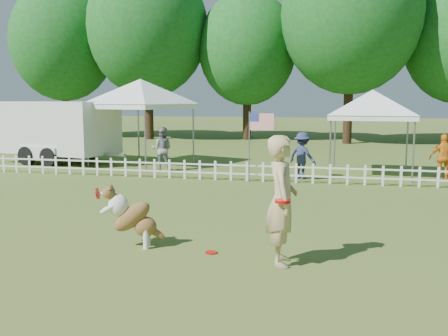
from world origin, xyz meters
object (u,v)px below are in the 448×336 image
handler (282,201)px  spectator_c (444,158)px  canopy_tent_right (371,134)px  canopy_tent_left (141,123)px  spectator_a (162,149)px  spectator_b (302,156)px  frisbee_on_turf (211,253)px  flag_pole (249,147)px  cargo_trailer (59,132)px  dog (133,217)px

handler → spectator_c: bearing=-33.5°
canopy_tent_right → spectator_c: size_ratio=1.89×
spectator_c → canopy_tent_left: bearing=-14.0°
spectator_a → spectator_c: (9.17, -0.19, -0.05)m
spectator_b → canopy_tent_right: bearing=-120.2°
frisbee_on_turf → spectator_c: (5.19, 8.56, 0.72)m
canopy_tent_right → handler: bearing=-98.2°
spectator_b → canopy_tent_left: bearing=12.9°
canopy_tent_right → flag_pole: bearing=-145.7°
frisbee_on_turf → flag_pole: flag_pole is taller
cargo_trailer → spectator_b: bearing=1.4°
cargo_trailer → spectator_c: bearing=6.8°
spectator_a → spectator_b: (4.91, -0.65, -0.03)m
cargo_trailer → canopy_tent_right: bearing=9.0°
cargo_trailer → spectator_a: size_ratio=3.63×
spectator_a → spectator_c: spectator_a is taller
frisbee_on_turf → spectator_c: 10.04m
spectator_a → spectator_b: bearing=161.5°
dog → canopy_tent_right: canopy_tent_right is taller
cargo_trailer → spectator_a: 4.96m
canopy_tent_left → spectator_b: bearing=1.1°
canopy_tent_right → spectator_b: canopy_tent_right is taller
spectator_a → handler: bearing=108.8°
canopy_tent_right → cargo_trailer: (-11.80, 0.80, -0.14)m
frisbee_on_turf → spectator_c: size_ratio=0.14×
handler → spectator_b: handler is taller
canopy_tent_left → spectator_c: bearing=10.8°
canopy_tent_left → flag_pole: bearing=-14.1°
spectator_b → spectator_c: 4.29m
canopy_tent_left → dog: bearing=-49.4°
dog → spectator_c: (6.56, 8.54, 0.19)m
dog → canopy_tent_left: (-3.92, 10.13, 1.05)m
flag_pole → spectator_a: (-3.39, 1.71, -0.30)m
canopy_tent_left → spectator_c: 10.63m
dog → spectator_b: spectator_b is taller
canopy_tent_right → flag_pole: canopy_tent_right is taller
spectator_c → dog: bearing=47.0°
frisbee_on_turf → canopy_tent_left: 11.56m
cargo_trailer → spectator_b: size_ratio=3.80×
spectator_b → spectator_c: size_ratio=1.02×
handler → spectator_a: bearing=20.6°
canopy_tent_right → flag_pole: 4.29m
canopy_tent_right → spectator_a: canopy_tent_right is taller
dog → flag_pole: (0.78, 7.01, 0.53)m
handler → canopy_tent_left: (-6.46, 10.43, 0.60)m
dog → spectator_a: size_ratio=0.70×
cargo_trailer → spectator_a: bearing=-2.5°
dog → flag_pole: size_ratio=0.50×
handler → canopy_tent_left: bearing=22.7°
canopy_tent_right → spectator_b: size_ratio=1.86×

